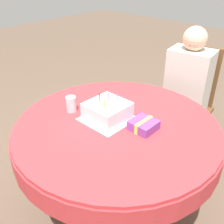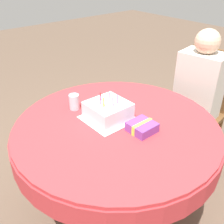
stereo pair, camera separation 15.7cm
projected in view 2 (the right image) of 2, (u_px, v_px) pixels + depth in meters
The scene contains 8 objects.
ground_plane at pixel (116, 206), 1.96m from camera, with size 12.00×12.00×0.00m, color brown.
dining_table at pixel (116, 135), 1.63m from camera, with size 1.26×1.26×0.73m.
chair at pixel (200, 104), 2.28m from camera, with size 0.48×0.48×0.97m.
person at pixel (198, 88), 2.12m from camera, with size 0.37×0.36×1.16m.
napkin at pixel (108, 118), 1.63m from camera, with size 0.28×0.28×0.00m.
birthday_cake at pixel (108, 111), 1.60m from camera, with size 0.23×0.23×0.16m.
drinking_glass at pixel (74, 102), 1.71m from camera, with size 0.07×0.07×0.10m.
gift_box at pixel (142, 127), 1.50m from camera, with size 0.14×0.15×0.06m.
Camera 2 is at (0.99, -0.88, 1.60)m, focal length 42.00 mm.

